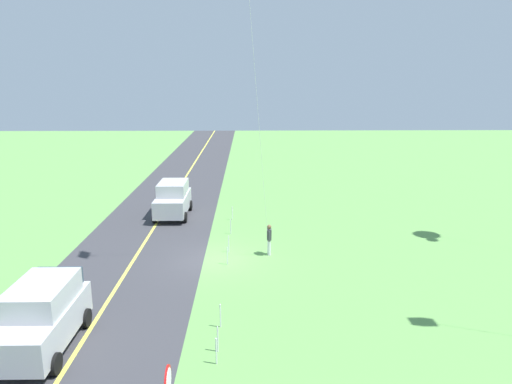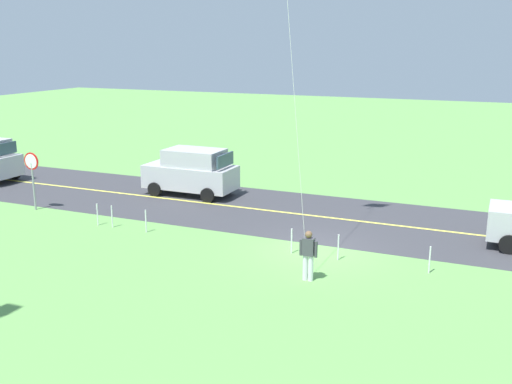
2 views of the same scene
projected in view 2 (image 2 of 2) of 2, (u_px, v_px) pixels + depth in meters
ground_plane at (317, 251)px, 21.01m from camera, size 120.00×120.00×0.10m
asphalt_road at (346, 220)px, 24.56m from camera, size 120.00×7.00×0.00m
road_centre_stripe at (346, 219)px, 24.56m from camera, size 120.00×0.16×0.00m
car_suv_foreground at (192, 171)px, 28.32m from camera, size 4.40×2.12×2.24m
stop_sign at (32, 170)px, 25.61m from camera, size 0.76×0.08×2.56m
person_adult_near at (308, 254)px, 18.08m from camera, size 0.58×0.22×1.60m
fence_post_1 at (430, 260)px, 18.76m from camera, size 0.05×0.05×0.90m
fence_post_2 at (338, 247)px, 19.90m from camera, size 0.05×0.05×0.90m
fence_post_3 at (292, 241)px, 20.54m from camera, size 0.05×0.05×0.90m
fence_post_4 at (146, 221)px, 22.82m from camera, size 0.05×0.05×0.90m
fence_post_5 at (112, 217)px, 23.43m from camera, size 0.05×0.05×0.90m
fence_post_6 at (97, 215)px, 23.70m from camera, size 0.05×0.05×0.90m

